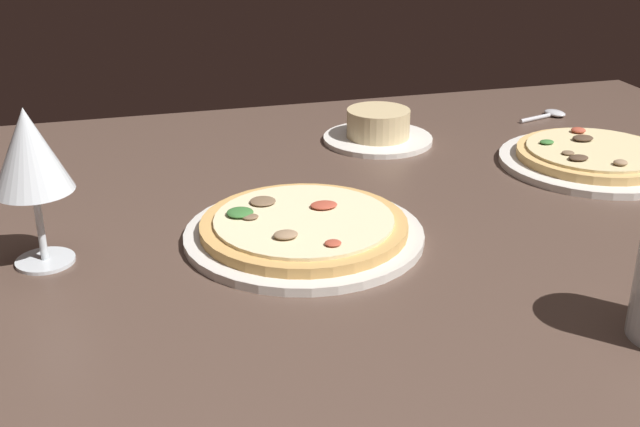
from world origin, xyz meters
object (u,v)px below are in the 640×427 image
(ramekin_on_saucer, at_px, (378,129))
(wine_glass_far, at_px, (29,154))
(pizza_main, at_px, (304,230))
(spoon, at_px, (550,114))
(pizza_side, at_px, (594,158))

(ramekin_on_saucer, bearing_deg, wine_glass_far, -148.50)
(ramekin_on_saucer, xyz_separation_m, wine_glass_far, (-0.48, -0.29, 0.10))
(pizza_main, xyz_separation_m, spoon, (0.52, 0.36, -0.01))
(ramekin_on_saucer, distance_m, spoon, 0.33)
(pizza_side, xyz_separation_m, spoon, (0.07, 0.23, -0.01))
(ramekin_on_saucer, distance_m, wine_glass_far, 0.57)
(pizza_side, distance_m, spoon, 0.24)
(pizza_side, distance_m, ramekin_on_saucer, 0.32)
(pizza_main, distance_m, ramekin_on_saucer, 0.37)
(pizza_main, xyz_separation_m, pizza_side, (0.46, 0.13, -0.00))
(pizza_main, relative_size, ramekin_on_saucer, 1.63)
(pizza_main, height_order, ramekin_on_saucer, ramekin_on_saucer)
(wine_glass_far, height_order, spoon, wine_glass_far)
(pizza_main, bearing_deg, spoon, 34.60)
(pizza_side, bearing_deg, spoon, 73.97)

